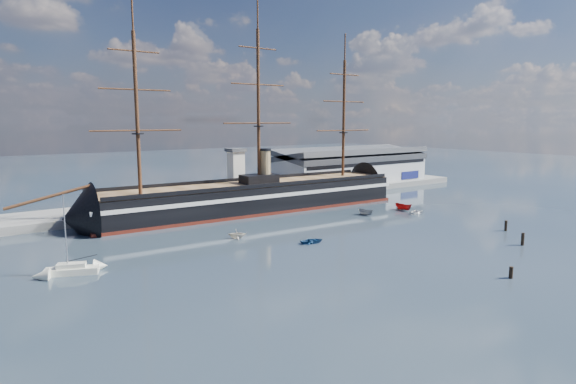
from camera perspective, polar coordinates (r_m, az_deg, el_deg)
ground at (r=119.56m, az=0.62°, el=-3.76°), size 600.00×600.00×0.00m
quay at (r=154.34m, az=-4.43°, el=-0.99°), size 180.00×18.00×2.00m
warehouse at (r=185.80m, az=7.57°, el=3.06°), size 63.00×21.00×11.60m
quay_tower at (r=146.91m, az=-6.18°, el=2.35°), size 5.00×5.00×15.00m
warship at (r=134.65m, az=-4.77°, el=-0.65°), size 113.24×20.34×53.94m
sailboat at (r=88.69m, az=-24.27°, el=-8.34°), size 8.74×5.53×13.51m
motorboat_b at (r=101.06m, az=2.88°, el=-6.07°), size 1.92×3.27×1.43m
motorboat_c at (r=131.69m, az=9.18°, el=-2.72°), size 5.55×2.91×2.11m
motorboat_d at (r=105.42m, az=-6.06°, el=-5.49°), size 5.54×6.75×2.29m
motorboat_e at (r=136.79m, az=15.06°, el=-2.49°), size 1.27×2.97×1.37m
motorboat_f at (r=140.64m, az=13.51°, el=-2.14°), size 6.52×2.87×2.54m
piling_near_mid at (r=87.14m, az=24.88°, el=-9.26°), size 0.64×0.64×2.66m
piling_near_right at (r=110.22m, az=26.01°, el=-5.70°), size 0.64×0.64×3.33m
piling_far_right at (r=122.69m, az=24.38°, el=-4.22°), size 0.64×0.64×3.18m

